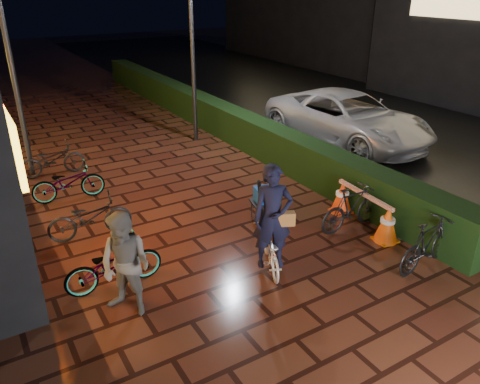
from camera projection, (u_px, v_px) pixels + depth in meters
ground at (263, 271)px, 8.25m from camera, size 80.00×80.00×0.00m
asphalt_road at (397, 126)px, 16.38m from camera, size 11.00×60.00×0.01m
hedge at (213, 115)px, 15.82m from camera, size 0.70×20.00×1.00m
bystander_person at (126, 265)px, 6.91m from camera, size 1.00×1.04×1.68m
van at (347, 118)px, 14.49m from camera, size 3.03×5.72×1.53m
lamp_post_hedge at (193, 55)px, 13.89m from camera, size 0.44×0.26×4.78m
lamp_post_sf at (12, 70)px, 11.22m from camera, size 0.47×0.17×4.92m
cyclist at (272, 232)px, 8.02m from camera, size 1.01×1.46×1.99m
traffic_barrier at (363, 209)px, 9.62m from camera, size 0.58×1.86×0.75m
cart_assembly at (265, 197)px, 9.77m from camera, size 0.70×0.59×1.07m
parked_bikes_storefront at (77, 199)px, 9.93m from camera, size 1.81×6.25×0.85m
parked_bikes_hedge at (387, 225)px, 8.82m from camera, size 1.73×2.28×0.94m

